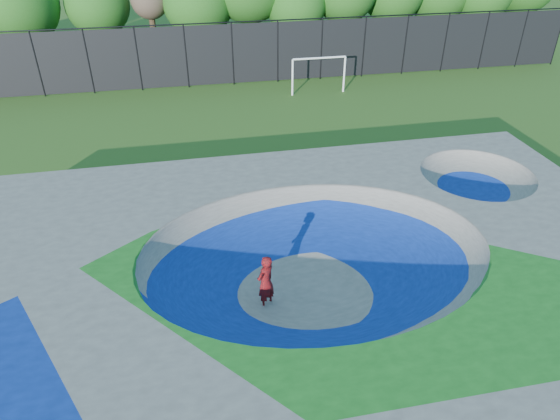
# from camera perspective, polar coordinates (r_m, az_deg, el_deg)

# --- Properties ---
(ground) EXTENTS (120.00, 120.00, 0.00)m
(ground) POSITION_cam_1_polar(r_m,az_deg,el_deg) (16.34, 3.86, -8.58)
(ground) COLOR #2E5216
(ground) RESTS_ON ground
(skate_deck) EXTENTS (22.00, 14.00, 1.50)m
(skate_deck) POSITION_cam_1_polar(r_m,az_deg,el_deg) (15.87, 3.96, -6.52)
(skate_deck) COLOR gray
(skate_deck) RESTS_ON ground
(skater) EXTENTS (0.80, 0.77, 1.84)m
(skater) POSITION_cam_1_polar(r_m,az_deg,el_deg) (15.02, -1.66, -8.23)
(skater) COLOR red
(skater) RESTS_ON ground
(skateboard) EXTENTS (0.73, 0.68, 0.05)m
(skateboard) POSITION_cam_1_polar(r_m,az_deg,el_deg) (15.61, -1.61, -10.73)
(skateboard) COLOR black
(skateboard) RESTS_ON ground
(soccer_goal) EXTENTS (3.49, 0.12, 2.31)m
(soccer_goal) POSITION_cam_1_polar(r_m,az_deg,el_deg) (32.49, 4.47, 15.83)
(soccer_goal) COLOR white
(soccer_goal) RESTS_ON ground
(fence) EXTENTS (48.09, 0.09, 4.04)m
(fence) POSITION_cam_1_polar(r_m,az_deg,el_deg) (34.18, -5.44, 17.45)
(fence) COLOR black
(fence) RESTS_ON ground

